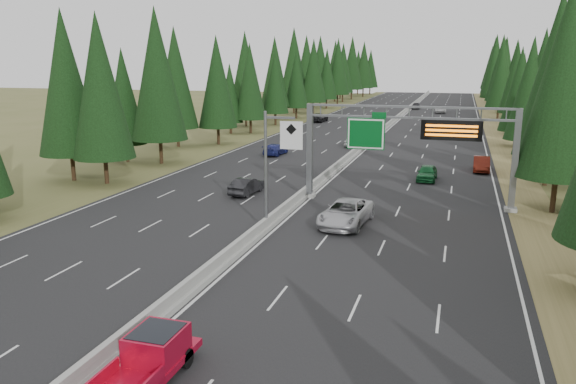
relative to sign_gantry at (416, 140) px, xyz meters
The scene contains 19 objects.
road 46.29m from the sign_gantry, 101.18° to the left, with size 32.00×260.00×0.08m, color black.
shoulder_right 46.28m from the sign_gantry, 78.86° to the left, with size 3.60×260.00×0.06m, color olive.
shoulder_left 52.70m from the sign_gantry, 120.63° to the left, with size 3.60×260.00×0.06m, color #515628.
median_barrier 46.25m from the sign_gantry, 101.18° to the left, with size 0.70×260.00×0.85m.
sign_gantry is the anchor object (origin of this frame).
hov_sign_pole 12.96m from the sign_gantry, 130.04° to the right, with size 2.80×0.50×8.00m.
tree_row_right 49.76m from the sign_gantry, 74.78° to the left, with size 12.11×243.99×18.92m.
tree_row_left 55.65m from the sign_gantry, 123.97° to the left, with size 11.34×244.02×18.99m.
silver_minivan 9.24m from the sign_gantry, 119.46° to the right, with size 2.84×6.16×1.71m, color #B8B7BC.
red_pickup 29.56m from the sign_gantry, 103.34° to the right, with size 1.86×5.21×1.70m.
car_ahead_green 11.03m from the sign_gantry, 87.43° to the left, with size 1.76×4.37×1.49m, color #125226.
car_ahead_dkred 18.00m from the sign_gantry, 71.34° to the left, with size 1.61×4.63×1.53m, color #57160C.
car_ahead_dkgrey 56.98m from the sign_gantry, 88.77° to the left, with size 2.10×5.17×1.50m, color black.
car_ahead_white 87.11m from the sign_gantry, 90.84° to the left, with size 2.37×5.14×1.43m, color silver.
car_ahead_far 96.65m from the sign_gantry, 94.41° to the left, with size 1.88×4.67×1.59m, color black.
car_onc_near 14.70m from the sign_gantry, behind, with size 1.51×4.34×1.43m, color black.
car_onc_blue 27.69m from the sign_gantry, 131.98° to the left, with size 1.92×4.73×1.37m, color navy.
car_onc_white 32.20m from the sign_gantry, 109.06° to the left, with size 1.76×4.36×1.49m, color #B9B9B9.
car_onc_far 64.55m from the sign_gantry, 110.72° to the left, with size 2.65×5.74×1.60m, color black.
Camera 1 is at (12.11, -9.42, 11.14)m, focal length 35.00 mm.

